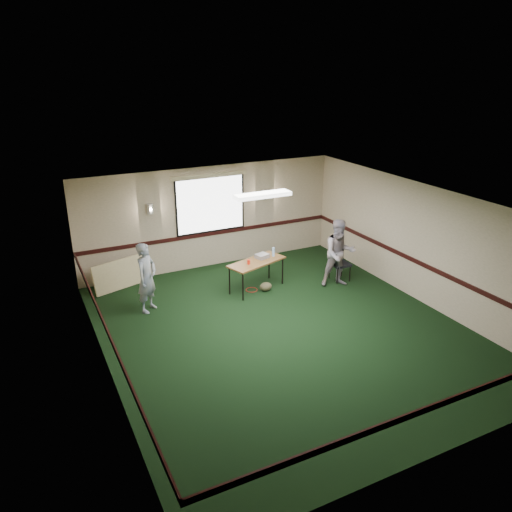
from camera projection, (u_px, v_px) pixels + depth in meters
name	position (u px, v px, depth m)	size (l,w,h in m)	color
ground	(284.00, 331.00, 10.27)	(8.00, 8.00, 0.00)	black
room_shell	(240.00, 229.00, 11.46)	(8.00, 8.02, 8.00)	tan
folding_table	(257.00, 263.00, 11.92)	(1.56, 1.00, 0.73)	brown
projector	(262.00, 256.00, 12.08)	(0.30, 0.25, 0.10)	gray
game_console	(264.00, 255.00, 12.19)	(0.20, 0.16, 0.05)	silver
red_cup	(249.00, 262.00, 11.71)	(0.07, 0.07, 0.11)	red
water_bottle	(273.00, 252.00, 12.17)	(0.07, 0.07, 0.22)	#91C0EE
duffel_bag	(266.00, 287.00, 12.02)	(0.30, 0.23, 0.21)	#49442A
cable_coil	(252.00, 290.00, 12.09)	(0.28, 0.28, 0.01)	red
folded_table	(120.00, 274.00, 12.09)	(1.40, 0.06, 0.72)	tan
conference_chair	(338.00, 259.00, 12.54)	(0.45, 0.47, 0.90)	black
person_left	(147.00, 278.00, 10.84)	(0.58, 0.38, 1.58)	#394C7F
person_right	(339.00, 253.00, 12.07)	(0.82, 0.64, 1.68)	#6B7BA6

